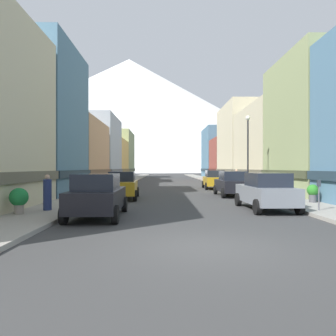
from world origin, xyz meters
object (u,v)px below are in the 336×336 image
Objects in this scene: car_left_0 at (98,195)px; car_left_1 at (122,185)px; trash_bin_right at (288,191)px; potted_plant_0 at (313,192)px; streetlamp_right at (248,142)px; car_right_1 at (232,184)px; car_right_0 at (266,191)px; potted_plant_1 at (19,198)px; pedestrian_1 at (236,178)px; pedestrian_0 at (47,194)px; parking_meter_near at (319,191)px; car_right_2 at (214,179)px.

car_left_0 is 0.99× the size of car_left_1.
trash_bin_right is 1.92m from potted_plant_0.
car_right_1 is at bearing -134.12° from streetlamp_right.
car_right_0 reaches higher than trash_bin_right.
car_left_1 is 10.34m from trash_bin_right.
potted_plant_1 reaches higher than potted_plant_0.
streetlamp_right is at bearing 100.49° from trash_bin_right.
car_right_0 is at bearing -98.16° from pedestrian_1.
pedestrian_1 is at bearing 92.86° from potted_plant_0.
trash_bin_right is at bearing 30.85° from car_left_0.
car_left_0 is at bearing -158.51° from potted_plant_0.
car_right_1 is at bearing 40.77° from pedestrian_0.
parking_meter_near is 0.77× the size of pedestrian_1.
parking_meter_near is at bearing -1.02° from pedestrian_0.
streetlamp_right is at bearing 102.89° from potted_plant_0.
streetlamp_right is at bearing 20.63° from car_left_1.
car_right_0 is 0.76× the size of streetlamp_right.
streetlamp_right reaches higher than car_left_0.
car_left_0 reaches higher than potted_plant_0.
streetlamp_right is at bearing 51.40° from car_left_0.
pedestrian_1 reaches higher than parking_meter_near.
car_left_1 is (-0.00, 8.01, 0.00)m from car_left_0.
car_right_1 is (7.60, 9.86, 0.00)m from car_left_0.
car_left_0 is 1.01× the size of car_right_1.
car_left_1 is at bearing 68.14° from potted_plant_1.
car_left_1 is at bearing 143.64° from parking_meter_near.
streetlamp_right is (1.55, 9.24, 3.09)m from car_right_0.
potted_plant_0 is (3.20, 2.04, -0.18)m from car_right_0.
parking_meter_near is 0.84× the size of pedestrian_0.
car_right_0 is 2.56× the size of pedestrian_1.
car_left_1 reaches higher than trash_bin_right.
streetlamp_right reaches higher than car_right_1.
car_left_1 is 9.56m from car_right_0.
pedestrian_1 is at bearing 30.82° from car_right_2.
streetlamp_right is at bearing -76.29° from car_right_2.
car_right_1 is 3.31× the size of parking_meter_near.
car_left_0 reaches higher than trash_bin_right.
streetlamp_right is (-0.90, -7.83, 3.03)m from pedestrian_1.
car_left_0 is 9.60m from parking_meter_near.
potted_plant_0 is at bearing 16.72° from potted_plant_1.
car_left_0 is 11.82m from trash_bin_right.
car_right_0 is 4.19× the size of potted_plant_1.
pedestrian_0 reaches higher than potted_plant_1.
streetlamp_right reaches higher than car_right_2.
car_right_1 is 9.74m from pedestrian_1.
car_left_0 is at bearing -128.60° from streetlamp_right.
trash_bin_right is 14.64m from potted_plant_1.
car_right_2 is at bearing 66.91° from car_left_0.
car_right_1 is 6.46m from potted_plant_0.
pedestrian_1 is at bearing 81.84° from car_right_0.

